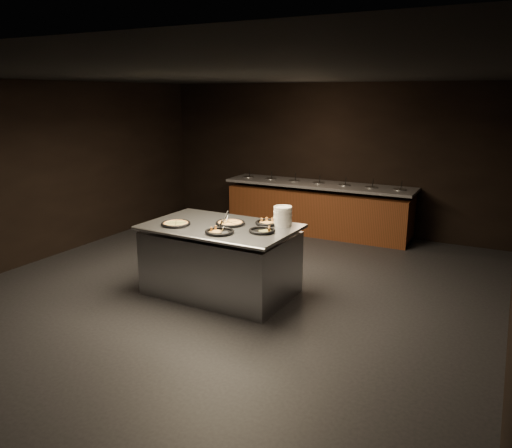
{
  "coord_description": "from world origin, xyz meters",
  "views": [
    {
      "loc": [
        3.35,
        -5.47,
        2.68
      ],
      "look_at": [
        0.34,
        0.3,
        0.98
      ],
      "focal_mm": 35.0,
      "sensor_mm": 36.0,
      "label": 1
    }
  ],
  "objects_px": {
    "pan_cheese_whole": "(230,223)",
    "serving_counter": "(221,261)",
    "plate_stack": "(283,216)",
    "pan_veggie_whole": "(176,224)"
  },
  "relations": [
    {
      "from": "pan_veggie_whole",
      "to": "pan_cheese_whole",
      "type": "height_order",
      "value": "same"
    },
    {
      "from": "plate_stack",
      "to": "pan_veggie_whole",
      "type": "relative_size",
      "value": 0.65
    },
    {
      "from": "pan_veggie_whole",
      "to": "pan_cheese_whole",
      "type": "relative_size",
      "value": 0.99
    },
    {
      "from": "pan_cheese_whole",
      "to": "plate_stack",
      "type": "bearing_deg",
      "value": 22.5
    },
    {
      "from": "serving_counter",
      "to": "pan_cheese_whole",
      "type": "height_order",
      "value": "pan_cheese_whole"
    },
    {
      "from": "plate_stack",
      "to": "serving_counter",
      "type": "bearing_deg",
      "value": -153.45
    },
    {
      "from": "pan_cheese_whole",
      "to": "serving_counter",
      "type": "bearing_deg",
      "value": -132.93
    },
    {
      "from": "serving_counter",
      "to": "pan_veggie_whole",
      "type": "height_order",
      "value": "pan_veggie_whole"
    },
    {
      "from": "serving_counter",
      "to": "plate_stack",
      "type": "height_order",
      "value": "plate_stack"
    },
    {
      "from": "serving_counter",
      "to": "pan_cheese_whole",
      "type": "distance_m",
      "value": 0.54
    }
  ]
}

